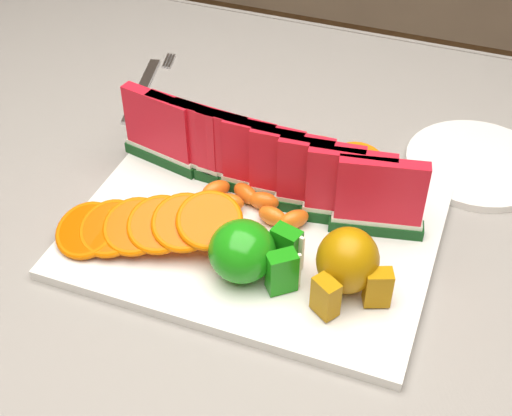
% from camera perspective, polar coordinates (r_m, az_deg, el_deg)
% --- Properties ---
extents(table, '(1.40, 0.90, 0.75)m').
position_cam_1_polar(table, '(0.90, -3.07, -6.02)').
color(table, '#512C1B').
rests_on(table, ground).
extents(tablecloth, '(1.53, 1.03, 0.20)m').
position_cam_1_polar(tablecloth, '(0.86, -3.22, -3.20)').
color(tablecloth, slate).
rests_on(tablecloth, table).
extents(platter, '(0.40, 0.30, 0.01)m').
position_cam_1_polar(platter, '(0.81, -0.06, -1.82)').
color(platter, silver).
rests_on(platter, tablecloth).
extents(apple_cluster, '(0.11, 0.09, 0.07)m').
position_cam_1_polar(apple_cluster, '(0.73, -0.54, -3.58)').
color(apple_cluster, '#237A13').
rests_on(apple_cluster, platter).
extents(pear_cluster, '(0.09, 0.09, 0.07)m').
position_cam_1_polar(pear_cluster, '(0.72, 7.38, -4.48)').
color(pear_cluster, '#955D16').
rests_on(pear_cluster, platter).
extents(side_plate, '(0.22, 0.22, 0.01)m').
position_cam_1_polar(side_plate, '(0.95, 17.27, 3.42)').
color(side_plate, silver).
rests_on(side_plate, tablecloth).
extents(fork, '(0.05, 0.19, 0.00)m').
position_cam_1_polar(fork, '(1.07, -8.90, 9.53)').
color(fork, silver).
rests_on(fork, tablecloth).
extents(watermelon_row, '(0.39, 0.07, 0.10)m').
position_cam_1_polar(watermelon_row, '(0.82, 0.58, 3.59)').
color(watermelon_row, '#113C0B').
rests_on(watermelon_row, platter).
extents(orange_fan_front, '(0.22, 0.13, 0.05)m').
position_cam_1_polar(orange_fan_front, '(0.78, -8.70, -1.38)').
color(orange_fan_front, orange).
rests_on(orange_fan_front, platter).
extents(orange_fan_back, '(0.27, 0.09, 0.04)m').
position_cam_1_polar(orange_fan_back, '(0.88, 1.96, 4.41)').
color(orange_fan_back, orange).
rests_on(orange_fan_back, platter).
extents(tangerine_segments, '(0.14, 0.06, 0.02)m').
position_cam_1_polar(tangerine_segments, '(0.82, -0.23, 0.36)').
color(tangerine_segments, orange).
rests_on(tangerine_segments, platter).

